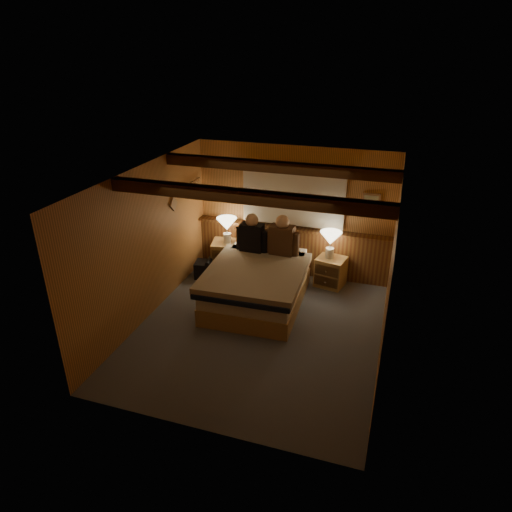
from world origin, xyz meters
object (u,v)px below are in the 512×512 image
at_px(bed, 257,285).
at_px(person_right, 282,238).
at_px(nightstand_right, 330,272).
at_px(duffel_bag, 209,269).
at_px(lamp_left, 227,225).
at_px(lamp_right, 331,240).
at_px(person_left, 252,236).
at_px(nightstand_left, 227,256).

xyz_separation_m(bed, person_right, (0.24, 0.64, 0.61)).
xyz_separation_m(nightstand_right, duffel_bag, (-2.19, -0.39, -0.10)).
height_order(bed, lamp_left, lamp_left).
height_order(nightstand_right, lamp_left, lamp_left).
relative_size(lamp_left, lamp_right, 1.00).
xyz_separation_m(nightstand_right, lamp_left, (-1.95, -0.05, 0.67)).
xyz_separation_m(lamp_right, person_right, (-0.77, -0.38, 0.09)).
height_order(lamp_right, person_left, person_left).
height_order(nightstand_left, person_left, person_left).
bearing_deg(lamp_right, lamp_left, -178.20).
height_order(lamp_left, person_right, person_right).
relative_size(nightstand_right, duffel_bag, 1.00).
distance_m(nightstand_left, duffel_bag, 0.45).
bearing_deg(person_right, person_left, -175.59).
distance_m(nightstand_left, lamp_left, 0.64).
relative_size(nightstand_right, person_right, 0.77).
distance_m(bed, duffel_bag, 1.30).
distance_m(nightstand_right, lamp_left, 2.06).
bearing_deg(bed, nightstand_left, 130.84).
xyz_separation_m(nightstand_left, person_left, (0.63, -0.38, 0.66)).
height_order(person_left, person_right, person_right).
bearing_deg(lamp_right, duffel_bag, -169.46).
height_order(nightstand_left, person_right, person_right).
bearing_deg(bed, nightstand_right, 41.62).
distance_m(nightstand_left, person_right, 1.38).
xyz_separation_m(bed, duffel_bag, (-1.13, 0.62, -0.19)).
height_order(person_left, duffel_bag, person_left).
height_order(nightstand_left, lamp_left, lamp_left).
relative_size(bed, lamp_right, 4.11).
height_order(nightstand_right, person_right, person_right).
bearing_deg(nightstand_right, lamp_right, -177.34).
xyz_separation_m(nightstand_right, lamp_right, (-0.04, 0.01, 0.61)).
bearing_deg(lamp_right, person_right, -153.74).
height_order(bed, nightstand_right, bed).
relative_size(lamp_right, duffel_bag, 0.88).
bearing_deg(duffel_bag, nightstand_left, 49.75).
bearing_deg(person_right, nightstand_right, 26.04).
height_order(bed, person_left, person_left).
bearing_deg(nightstand_right, nightstand_left, -167.25).
bearing_deg(person_left, nightstand_right, 18.28).
relative_size(bed, nightstand_right, 3.61).
bearing_deg(person_left, person_right, 4.69).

